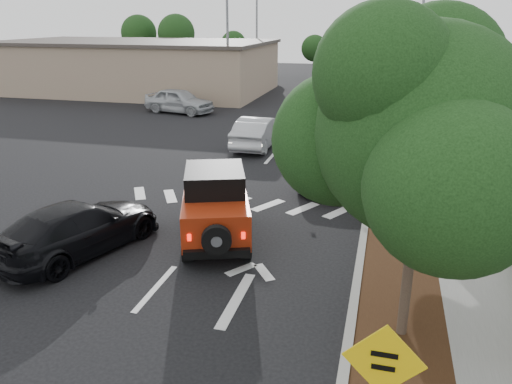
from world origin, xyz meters
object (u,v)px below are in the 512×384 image
(speed_hump_sign, at_px, (382,378))
(red_jeep, at_px, (215,204))
(black_suv_oncoming, at_px, (79,228))
(silver_suv_ahead, at_px, (335,166))

(speed_hump_sign, bearing_deg, red_jeep, 124.60)
(red_jeep, xyz_separation_m, black_suv_oncoming, (-3.27, -1.83, -0.34))
(black_suv_oncoming, bearing_deg, speed_hump_sign, 165.16)
(silver_suv_ahead, xyz_separation_m, black_suv_oncoming, (-6.03, -7.64, 0.00))
(red_jeep, distance_m, silver_suv_ahead, 6.44)
(red_jeep, height_order, black_suv_oncoming, red_jeep)
(red_jeep, height_order, speed_hump_sign, speed_hump_sign)
(silver_suv_ahead, bearing_deg, red_jeep, -115.83)
(silver_suv_ahead, distance_m, speed_hump_sign, 12.95)
(silver_suv_ahead, height_order, black_suv_oncoming, black_suv_oncoming)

